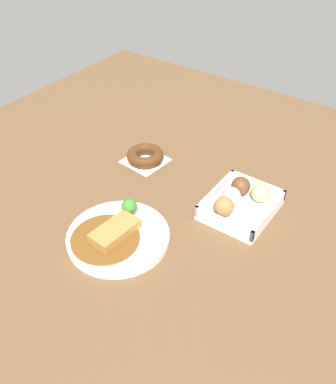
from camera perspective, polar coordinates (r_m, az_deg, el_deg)
The scene contains 4 objects.
ground_plane at distance 1.11m, azimuth -0.83°, elevation -1.97°, with size 1.60×1.60×0.00m, color brown.
curry_plate at distance 1.02m, azimuth -6.86°, elevation -5.79°, with size 0.25×0.25×0.07m.
donut_box at distance 1.10m, azimuth 9.69°, elevation -1.25°, with size 0.19×0.16×0.06m.
chocolate_ring_donut at distance 1.27m, azimuth -3.10°, elevation 4.89°, with size 0.13×0.13×0.04m.
Camera 1 is at (0.67, 0.50, 0.73)m, focal length 39.48 mm.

